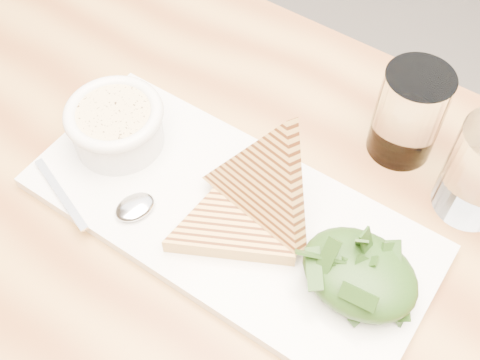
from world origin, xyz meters
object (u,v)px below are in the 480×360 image
Objects in this scene: table_top at (244,318)px; soup_bowl at (118,129)px; platter at (229,215)px; glass_near at (409,114)px.

table_top is 0.25m from soup_bowl.
glass_near is at bearing 62.98° from platter.
platter is 0.16m from soup_bowl.
glass_near reaches higher than platter.
soup_bowl is (-0.23, 0.08, 0.06)m from table_top.
table_top is at bearing -95.52° from glass_near.
platter is 3.85× the size of glass_near.
soup_bowl is 0.32m from glass_near.
platter is (-0.07, 0.08, 0.03)m from table_top.
glass_near is (0.10, 0.20, 0.05)m from platter.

